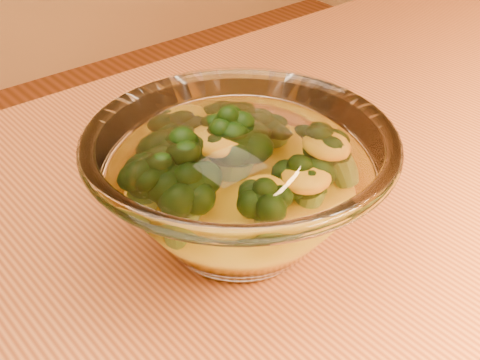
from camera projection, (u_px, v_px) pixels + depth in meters
name	position (u px, v px, depth m)	size (l,w,h in m)	color
glass_bowl	(240.00, 186.00, 0.46)	(0.21, 0.21, 0.09)	white
cheese_sauce	(240.00, 209.00, 0.48)	(0.11, 0.11, 0.03)	#FCB115
broccoli_heap	(224.00, 166.00, 0.46)	(0.15, 0.13, 0.07)	black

